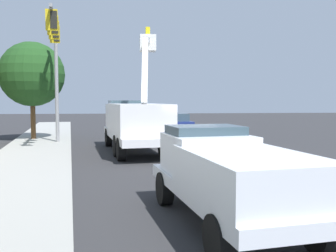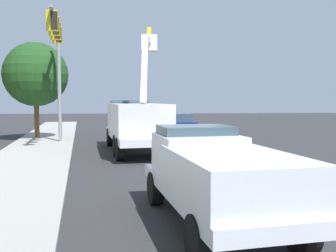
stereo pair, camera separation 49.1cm
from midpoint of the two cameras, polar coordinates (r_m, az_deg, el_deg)
ground at (r=17.64m, az=3.77°, el=-4.89°), size 120.00×120.00×0.00m
sidewalk_far_side at (r=17.01m, az=-19.86°, el=-5.25°), size 59.91×12.06×0.12m
lane_centre_stripe at (r=17.64m, az=3.77°, el=-4.88°), size 49.52×7.24×0.01m
utility_bucket_truck at (r=19.91m, az=-4.23°, el=0.78°), size 8.47×3.64×6.84m
service_pickup_truck at (r=8.25m, az=8.88°, el=-7.18°), size 5.84×2.87×2.06m
passing_minivan at (r=29.40m, az=1.78°, el=0.55°), size 5.02×2.56×1.69m
traffic_cone_mid_front at (r=12.89m, az=8.58°, el=-6.24°), size 0.40×0.40×0.89m
traffic_cone_mid_rear at (r=18.46m, az=3.25°, el=-3.30°), size 0.40×0.40×0.78m
traffic_cone_trailing at (r=24.48m, az=-1.92°, el=-1.46°), size 0.40×0.40×0.83m
traffic_signal_mast at (r=22.62m, az=-15.85°, el=11.23°), size 6.12×1.16×7.81m
street_tree_right at (r=26.96m, az=-18.90°, el=7.38°), size 4.29×4.29×6.58m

